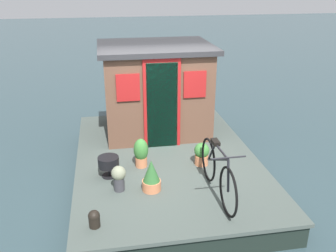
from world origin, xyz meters
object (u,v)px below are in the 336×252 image
Objects in this scene: potted_plant_basil at (202,154)px; mooring_bollard at (94,218)px; bicycle at (218,172)px; charcoal_grill at (108,163)px; potted_plant_succulent at (141,152)px; potted_plant_ivy at (119,177)px; houseboat_cabin at (156,89)px; potted_plant_sage at (151,176)px.

mooring_bollard is (-1.50, 1.90, -0.09)m from potted_plant_basil.
bicycle is 1.95m from mooring_bollard.
bicycle is at bearing 178.54° from potted_plant_basil.
charcoal_grill is 1.44× the size of mooring_bollard.
potted_plant_succulent reaches higher than potted_plant_ivy.
houseboat_cabin is 2.28m from charcoal_grill.
potted_plant_ivy is 0.81× the size of potted_plant_sage.
houseboat_cabin is at bearing -21.79° from potted_plant_ivy.
potted_plant_ivy is at bearing 80.66° from potted_plant_sage.
bicycle reaches higher than potted_plant_ivy.
houseboat_cabin is 1.82m from potted_plant_succulent.
potted_plant_succulent is 1.28× the size of potted_plant_basil.
houseboat_cabin is 2.57m from potted_plant_sage.
potted_plant_ivy is (-2.35, 0.94, -0.71)m from houseboat_cabin.
charcoal_grill is 1.38m from mooring_bollard.
potted_plant_basil is at bearing -96.23° from potted_plant_succulent.
potted_plant_sage is at bearing -99.34° from potted_plant_ivy.
bicycle is at bearing -107.99° from potted_plant_sage.
bicycle reaches higher than potted_plant_basil.
bicycle is 1.86m from charcoal_grill.
bicycle is 1.55m from potted_plant_ivy.
charcoal_grill is (0.47, 0.15, 0.02)m from potted_plant_ivy.
potted_plant_ivy is at bearing -162.72° from charcoal_grill.
charcoal_grill is at bearing 49.75° from potted_plant_sage.
potted_plant_sage is (-0.82, -0.08, -0.02)m from potted_plant_succulent.
potted_plant_succulent is at bearing -65.37° from charcoal_grill.
potted_plant_basil reaches higher than mooring_bollard.
bicycle is 4.09× the size of potted_plant_ivy.
potted_plant_basil is at bearing -67.80° from potted_plant_ivy.
bicycle is at bearing -168.73° from houseboat_cabin.
charcoal_grill is (-0.15, 1.66, 0.04)m from potted_plant_basil.
charcoal_grill is (0.87, 1.64, -0.14)m from bicycle.
potted_plant_succulent is at bearing -26.80° from mooring_bollard.
mooring_bollard is (-3.23, 1.32, -0.82)m from houseboat_cabin.
bicycle is 3.24× the size of potted_plant_succulent.
mooring_bollard is (-1.35, 0.24, -0.13)m from charcoal_grill.
potted_plant_succulent is at bearing 42.85° from bicycle.
potted_plant_sage reaches higher than charcoal_grill.
potted_plant_sage is at bearing 72.01° from bicycle.
potted_plant_basil is at bearing -161.66° from houseboat_cabin.
bicycle is at bearing -105.11° from potted_plant_ivy.
charcoal_grill is at bearing 149.99° from houseboat_cabin.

